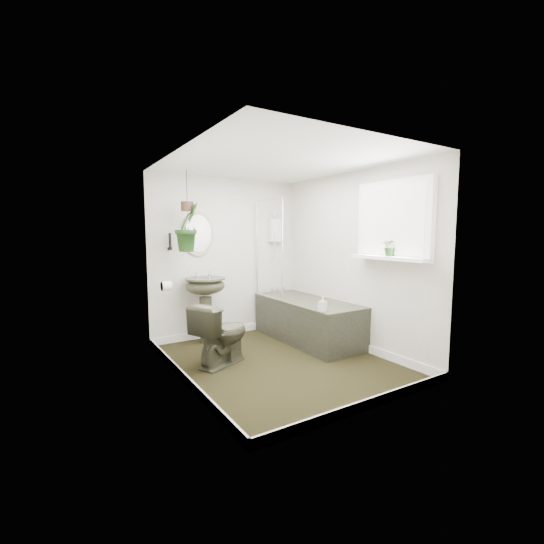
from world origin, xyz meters
TOP-DOWN VIEW (x-y plane):
  - floor at (0.00, 0.00)m, footprint 2.30×2.80m
  - ceiling at (0.00, 0.00)m, footprint 2.30×2.80m
  - wall_back at (0.00, 1.41)m, footprint 2.30×0.02m
  - wall_front at (0.00, -1.41)m, footprint 2.30×0.02m
  - wall_left at (-1.16, 0.00)m, footprint 0.02×2.80m
  - wall_right at (1.16, 0.00)m, footprint 0.02×2.80m
  - skirting at (0.00, 0.00)m, footprint 2.30×2.80m
  - bathtub at (0.80, 0.50)m, footprint 0.72×1.72m
  - bath_screen at (0.47, 0.99)m, footprint 0.04×0.72m
  - shower_box at (0.80, 1.34)m, footprint 0.20×0.10m
  - oval_mirror at (-0.45, 1.37)m, footprint 0.46×0.03m
  - wall_sconce at (-0.85, 1.36)m, footprint 0.04×0.04m
  - toilet_roll_holder at (-1.10, 0.70)m, footprint 0.11×0.11m
  - window_recess at (1.09, -0.70)m, footprint 0.08×1.00m
  - window_sill at (1.02, -0.70)m, footprint 0.18×1.00m
  - window_blinds at (1.04, -0.70)m, footprint 0.01×0.86m
  - toilet at (-0.60, 0.28)m, footprint 0.82×0.67m
  - pedestal_sink at (-0.45, 1.14)m, footprint 0.57×0.49m
  - sill_plant at (1.04, -0.70)m, footprint 0.25×0.23m
  - hanging_plant at (-0.70, 1.07)m, footprint 0.45×0.42m
  - soap_bottle at (0.51, -0.18)m, footprint 0.10×0.10m
  - hanging_pot at (-0.70, 1.07)m, footprint 0.16×0.16m

SIDE VIEW (x-z plane):
  - floor at x=0.00m, z-range -0.02..0.00m
  - skirting at x=0.00m, z-range 0.00..0.10m
  - bathtub at x=0.80m, z-range 0.00..0.58m
  - toilet at x=-0.60m, z-range 0.00..0.73m
  - pedestal_sink at x=-0.45m, z-range 0.00..0.91m
  - soap_bottle at x=0.51m, z-range 0.58..0.76m
  - toilet_roll_holder at x=-1.10m, z-range 0.84..0.96m
  - wall_back at x=0.00m, z-range 0.00..2.30m
  - wall_front at x=0.00m, z-range 0.00..2.30m
  - wall_left at x=-1.16m, z-range 0.00..2.30m
  - wall_right at x=1.16m, z-range 0.00..2.30m
  - window_sill at x=1.02m, z-range 1.21..1.25m
  - bath_screen at x=0.47m, z-range 0.58..1.98m
  - sill_plant at x=1.04m, z-range 1.25..1.48m
  - wall_sconce at x=-0.85m, z-range 1.29..1.51m
  - oval_mirror at x=-0.45m, z-range 1.19..1.81m
  - shower_box at x=0.80m, z-range 1.38..1.73m
  - hanging_plant at x=-0.70m, z-range 1.27..1.91m
  - window_recess at x=1.09m, z-range 1.20..2.10m
  - window_blinds at x=1.04m, z-range 1.27..2.03m
  - hanging_pot at x=-0.70m, z-range 1.79..1.91m
  - ceiling at x=0.00m, z-range 2.30..2.32m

